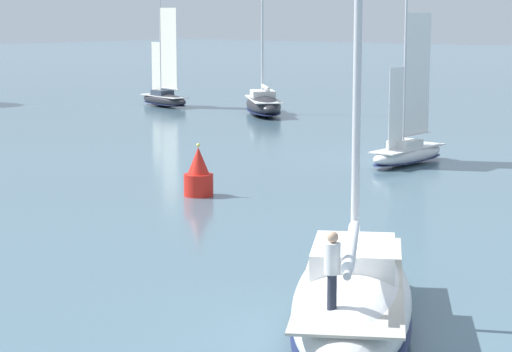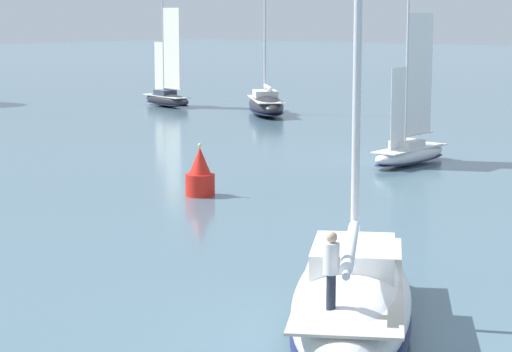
% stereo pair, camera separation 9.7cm
% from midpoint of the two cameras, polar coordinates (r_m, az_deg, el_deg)
% --- Properties ---
extents(ground_plane, '(400.00, 400.00, 0.00)m').
position_cam_midpoint_polar(ground_plane, '(24.00, 5.61, -8.92)').
color(ground_plane, slate).
extents(sailboat_main, '(9.87, 7.77, 13.69)m').
position_cam_midpoint_polar(sailboat_main, '(23.75, 5.65, -6.77)').
color(sailboat_main, silver).
rests_on(sailboat_main, ground).
extents(sailboat_moored_mid_channel, '(6.03, 1.84, 8.25)m').
position_cam_midpoint_polar(sailboat_moored_mid_channel, '(50.54, 8.84, 1.46)').
color(sailboat_moored_mid_channel, silver).
rests_on(sailboat_moored_mid_channel, ground).
extents(sailboat_moored_far_slip, '(3.33, 6.58, 8.72)m').
position_cam_midpoint_polar(sailboat_moored_far_slip, '(81.74, -5.08, 4.50)').
color(sailboat_moored_far_slip, '#232328').
rests_on(sailboat_moored_far_slip, ground).
extents(sailboat_moored_outer_mooring, '(7.66, 8.01, 11.91)m').
position_cam_midpoint_polar(sailboat_moored_outer_mooring, '(74.77, 0.61, 4.14)').
color(sailboat_moored_outer_mooring, '#232328').
rests_on(sailboat_moored_outer_mooring, ground).
extents(channel_buoy, '(1.22, 1.22, 2.20)m').
position_cam_midpoint_polar(channel_buoy, '(41.32, -3.15, 0.06)').
color(channel_buoy, red).
rests_on(channel_buoy, ground).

